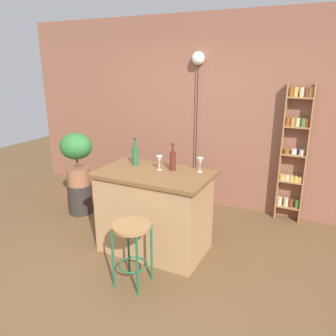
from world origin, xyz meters
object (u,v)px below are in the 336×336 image
Objects in this scene: bottle_wine_red at (135,155)px; wine_glass_left at (200,162)px; pendant_globe_light at (198,62)px; bar_stool at (132,239)px; potted_plant at (77,154)px; spice_shelf at (294,155)px; wine_glass_center at (159,160)px; bottle_vinegar at (173,160)px; plant_stool at (80,199)px.

bottle_wine_red is 1.97× the size of wine_glass_left.
wine_glass_left is 0.07× the size of pendant_globe_light.
bar_stool is 3.96× the size of wine_glass_left.
wine_glass_left is at bearing -4.94° from potted_plant.
wine_glass_center is at bearing -132.54° from spice_shelf.
bottle_vinegar reaches higher than wine_glass_left.
potted_plant reaches higher than wine_glass_center.
bar_stool is 1.94m from plant_stool.
wine_glass_left is (0.30, 0.08, 0.00)m from bottle_vinegar.
wine_glass_left is (-0.85, -1.28, 0.13)m from spice_shelf.
wine_glass_left is 1.77m from pendant_globe_light.
wine_glass_center is at bearing 98.03° from bar_stool.
plant_stool is 1.34× the size of bottle_wine_red.
bottle_wine_red reaches higher than wine_glass_left.
potted_plant reaches higher than bar_stool.
bottle_wine_red is at bearing -12.98° from potted_plant.
wine_glass_center is at bearing -11.42° from plant_stool.
bar_stool is 3.96× the size of wine_glass_center.
bottle_vinegar is at bearing -165.37° from wine_glass_left.
plant_stool is 0.67m from potted_plant.
pendant_globe_light reaches higher than bottle_wine_red.
plant_stool is (-1.59, 1.09, -0.28)m from bar_stool.
spice_shelf is 5.82× the size of bottle_wine_red.
spice_shelf is 0.83× the size of pendant_globe_light.
bottle_wine_red reaches higher than potted_plant.
wine_glass_left is (0.33, 0.92, 0.58)m from bar_stool.
pendant_globe_light reaches higher than bottle_vinegar.
bar_stool is at bearing -83.96° from pendant_globe_light.
bottle_wine_red is at bearing -139.97° from spice_shelf.
pendant_globe_light is (-1.42, 0.02, 1.19)m from spice_shelf.
plant_stool is 1.40× the size of bottle_vinegar.
pendant_globe_light reaches higher than spice_shelf.
plant_stool is at bearing -140.11° from pendant_globe_light.
wine_glass_left is (0.78, 0.10, -0.01)m from bottle_wine_red.
bottle_vinegar is 0.31m from wine_glass_left.
pendant_globe_light is (-0.12, 1.43, 1.06)m from wine_glass_center.
potted_plant is at bearing 167.02° from bottle_wine_red.
pendant_globe_light is at bearing 94.93° from wine_glass_center.
wine_glass_center is (1.48, -0.30, 0.18)m from potted_plant.
potted_plant is 2.45× the size of bottle_vinegar.
pendant_globe_light is at bearing 100.87° from bottle_vinegar.
wine_glass_center is (-0.11, 0.79, 0.58)m from bar_stool.
bottle_wine_red reaches higher than bar_stool.
bottle_vinegar is at bearing -8.57° from plant_stool.
bottle_wine_red is (-1.63, -1.37, 0.13)m from spice_shelf.
bottle_wine_red is (-0.48, -0.02, 0.01)m from bottle_vinegar.
spice_shelf reaches higher than wine_glass_left.
bar_stool is 2.77m from pendant_globe_light.
bottle_vinegar is 0.95× the size of bottle_wine_red.
potted_plant is 2.34× the size of bottle_wine_red.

